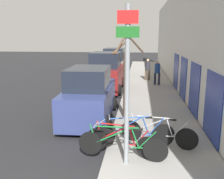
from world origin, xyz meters
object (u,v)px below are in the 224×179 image
Objects in this scene: signpost at (127,83)px; pedestrian_far at (148,68)px; bicycle_3 at (158,133)px; street_tree at (126,80)px; parked_car_0 at (90,96)px; pedestrian_near at (157,71)px; bicycle_1 at (121,141)px; parked_car_1 at (106,73)px; parked_car_2 at (114,64)px; bicycle_0 at (122,144)px; bicycle_2 at (133,134)px.

pedestrian_far is at bearing 85.96° from signpost.
street_tree is (-1.13, 2.50, 1.18)m from bicycle_3.
bicycle_3 is at bearing -45.81° from parked_car_0.
pedestrian_near reaches higher than bicycle_3.
parked_car_1 reaches higher than bicycle_1.
parked_car_0 is 11.53m from parked_car_2.
parked_car_1 is 3.65m from pedestrian_near.
bicycle_0 is 0.99× the size of bicycle_2.
street_tree reaches higher than parked_car_0.
signpost is 1.83m from bicycle_1.
bicycle_2 is at bearing -76.11° from parked_car_1.
parked_car_2 is at bearing 14.49° from bicycle_0.
parked_car_1 reaches higher than parked_car_2.
signpost is 1.99m from bicycle_2.
street_tree is at bearing 64.04° from pedestrian_far.
parked_car_0 is (-2.60, 2.58, 0.45)m from bicycle_3.
bicycle_1 is at bearing 66.24° from pedestrian_far.
signpost reaches higher than parked_car_2.
street_tree is at bearing 41.24° from bicycle_3.
pedestrian_far is (2.62, 9.09, 0.07)m from parked_car_0.
bicycle_2 is 0.76m from bicycle_3.
signpost reaches higher than parked_car_1.
pedestrian_near is at bearing 65.06° from parked_car_0.
street_tree reaches higher than bicycle_0.
bicycle_2 is at bearing -81.50° from pedestrian_near.
bicycle_3 is (0.73, 0.21, -0.02)m from bicycle_2.
bicycle_2 is 10.17m from pedestrian_near.
signpost is at bearing -144.39° from bicycle_1.
street_tree is (1.55, -5.78, 0.62)m from parked_car_1.
bicycle_0 is 10.94m from pedestrian_near.
street_tree is at bearing 9.75° from bicycle_0.
pedestrian_far reaches higher than bicycle_3.
parked_car_2 is (-2.74, 14.11, 0.53)m from bicycle_3.
bicycle_1 is at bearing -82.85° from pedestrian_near.
parked_car_0 is at bearing -88.50° from parked_car_2.
pedestrian_near reaches higher than pedestrian_far.
signpost is 3.77m from street_tree.
street_tree reaches higher than pedestrian_near.
parked_car_1 is 6.02m from street_tree.
pedestrian_near is at bearing 26.34° from parked_car_1.
bicycle_1 is 3.43m from street_tree.
bicycle_0 is 1.18× the size of bicycle_1.
parked_car_2 is at bearing 91.59° from parked_car_1.
parked_car_1 is 2.74× the size of pedestrian_far.
street_tree is (1.61, -11.60, 0.64)m from parked_car_2.
parked_car_1 is (-1.65, 9.24, 0.56)m from bicycle_0.
bicycle_0 is at bearing -82.68° from parked_car_2.
bicycle_2 is 0.56× the size of parked_car_0.
bicycle_3 is 9.88m from pedestrian_near.
pedestrian_near is at bearing 76.63° from street_tree.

